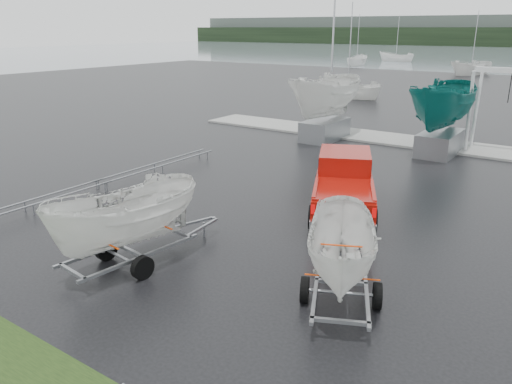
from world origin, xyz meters
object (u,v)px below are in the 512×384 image
trailer_parked (122,167)px  trailer_hitched (346,198)px  boat_hoist (508,99)px  pickup_truck (344,181)px

trailer_parked → trailer_hitched: bearing=23.3°
trailer_parked → boat_hoist: size_ratio=1.20×
boat_hoist → trailer_parked: bearing=-106.8°
trailer_hitched → pickup_truck: bearing=90.0°
trailer_hitched → trailer_parked: (-5.23, -1.55, 0.22)m
pickup_truck → boat_hoist: boat_hoist is taller
trailer_parked → boat_hoist: trailer_parked is taller
pickup_truck → boat_hoist: (3.04, 11.55, 1.71)m
pickup_truck → trailer_parked: (-2.62, -7.22, 1.73)m
pickup_truck → trailer_hitched: trailer_hitched is taller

